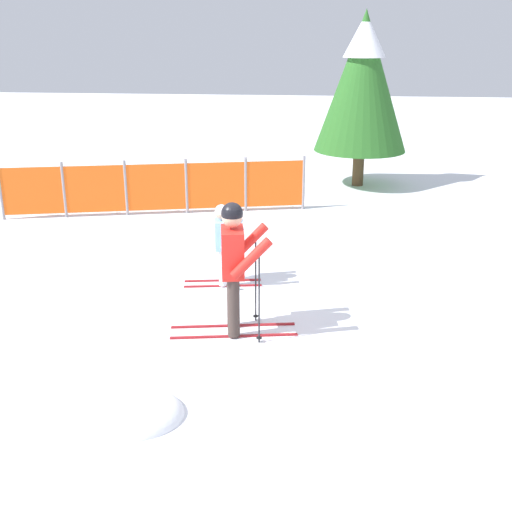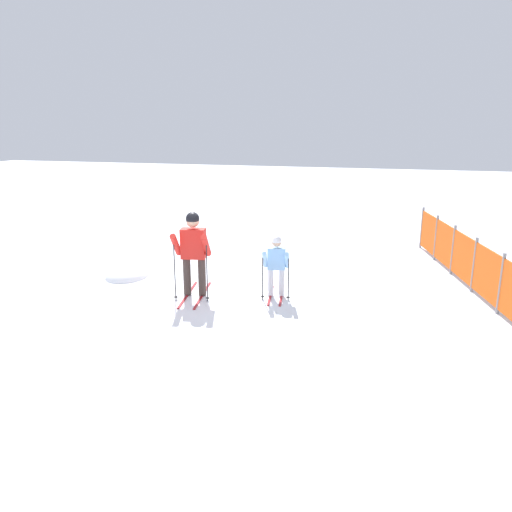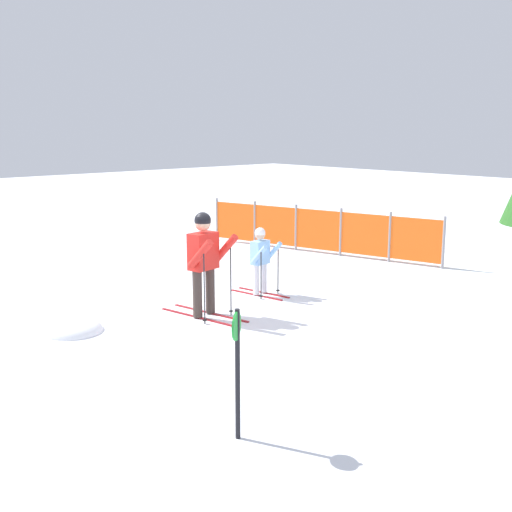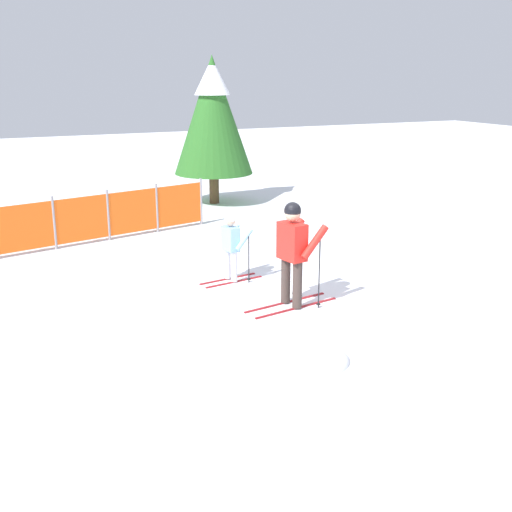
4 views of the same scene
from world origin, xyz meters
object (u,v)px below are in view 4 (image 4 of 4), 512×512
object	(u,v)px
skier_child	(231,242)
conifer_far	(213,113)
safety_fence	(82,219)
skier_adult	(293,245)

from	to	relation	value
skier_child	conifer_far	xyz separation A→B (m)	(2.29, 6.70, 1.78)
safety_fence	skier_child	bearing A→B (deg)	-62.03
safety_fence	conifer_far	size ratio (longest dim) A/B	1.49
skier_child	conifer_far	bearing A→B (deg)	62.02
skier_adult	skier_child	bearing A→B (deg)	94.10
skier_adult	skier_child	size ratio (longest dim) A/B	1.37
conifer_far	skier_child	bearing A→B (deg)	-108.91
skier_child	safety_fence	xyz separation A→B (m)	(-1.94, 3.66, -0.16)
skier_child	conifer_far	distance (m)	7.30
skier_adult	conifer_far	world-z (taller)	conifer_far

